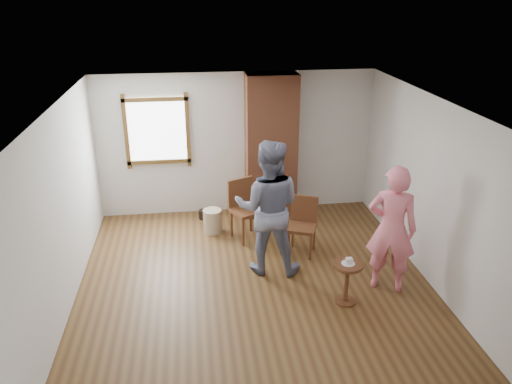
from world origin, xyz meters
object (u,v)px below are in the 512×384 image
Objects in this scene: dining_chair_left at (244,206)px; stoneware_crock at (213,221)px; side_table at (347,276)px; person_pink at (392,229)px; man at (268,208)px; dining_chair_right at (303,222)px.

stoneware_crock is at bearing 132.20° from dining_chair_left.
side_table is 0.90m from person_pink.
dining_chair_left is at bearing 118.59° from side_table.
side_table is 1.48m from man.
man is (-0.91, 0.99, 0.61)m from side_table.
dining_chair_left reaches higher than stoneware_crock.
stoneware_crock is 0.22× the size of person_pink.
dining_chair_left is 0.50× the size of man.
side_table is at bearing 48.12° from person_pink.
person_pink is at bearing -69.89° from dining_chair_left.
stoneware_crock is 0.45× the size of dining_chair_right.
dining_chair_right is 0.50× the size of person_pink.
dining_chair_left reaches higher than side_table.
person_pink reaches higher than dining_chair_left.
side_table is (1.68, -2.32, 0.20)m from stoneware_crock.
man is at bearing -60.17° from stoneware_crock.
dining_chair_left is 2.40m from side_table.
person_pink is (0.68, 0.29, 0.51)m from side_table.
side_table is at bearing -86.40° from dining_chair_left.
dining_chair_right is (0.86, -0.64, -0.05)m from dining_chair_left.
stoneware_crock is at bearing -46.95° from man.
dining_chair_left is 1.08m from dining_chair_right.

